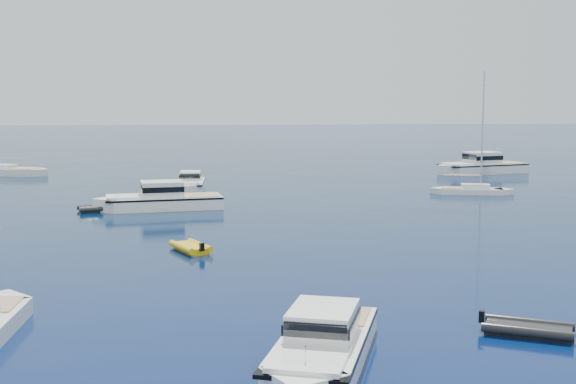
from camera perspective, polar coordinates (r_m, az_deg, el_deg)
The scene contains 10 objects.
ground at distance 29.24m, azimuth 1.76°, elevation -10.62°, with size 400.00×400.00×0.00m, color #081451.
motor_cruiser_near at distance 26.40m, azimuth 2.52°, elevation -12.62°, with size 2.84×9.28×2.43m, color white, non-canonical shape.
motor_cruiser_centre at distance 61.18m, azimuth -9.51°, elevation -1.26°, with size 3.29×10.74×2.82m, color white, non-canonical shape.
motor_cruiser_distant at distance 90.28m, azimuth 14.09°, elevation 1.35°, with size 3.65×11.92×3.13m, color silver, non-canonical shape.
motor_cruiser_horizon at distance 73.52m, azimuth -7.25°, elevation 0.21°, with size 2.54×8.29×2.18m, color white, non-canonical shape.
sailboat_centre at distance 71.46m, azimuth 13.48°, elevation -0.14°, with size 2.03×7.79×11.45m, color silver, non-canonical shape.
sailboat_far_l at distance 91.64m, azimuth -20.45°, elevation 1.20°, with size 3.09×11.89×17.47m, color silver, non-canonical shape.
tender_yellow at distance 44.68m, azimuth -7.23°, elevation -4.38°, with size 1.78×3.15×0.95m, color yellow, non-canonical shape.
tender_grey_near at distance 30.70m, azimuth 17.40°, elevation -10.08°, with size 1.91×3.45×0.95m, color black, non-canonical shape.
tender_grey_far at distance 61.03m, azimuth -13.61°, elevation -1.39°, with size 2.10×3.87×0.95m, color black, non-canonical shape.
Camera 1 is at (-3.06, -27.66, 8.99)m, focal length 47.87 mm.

